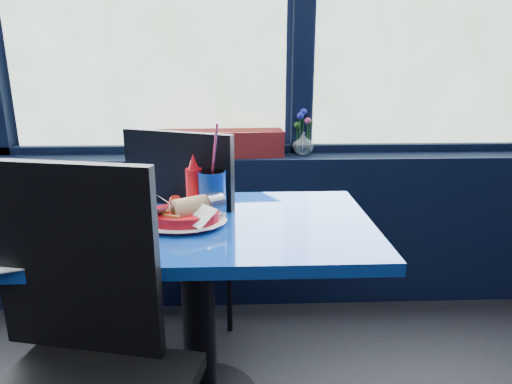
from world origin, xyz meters
The scene contains 10 objects.
window_sill centered at (0.00, 2.87, 0.40)m, with size 5.00×0.26×0.80m, color black.
near_table centered at (0.30, 2.00, 0.57)m, with size 1.20×0.70×0.75m.
chair_near_front centered at (0.06, 1.51, 0.60)m, with size 0.56×0.56×1.04m.
chair_near_back centered at (0.17, 2.32, 0.59)m, with size 0.61×0.61×1.03m.
planter_box centered at (0.35, 2.85, 0.87)m, with size 0.65×0.16×0.13m, color maroon.
flower_vase centered at (0.79, 2.88, 0.87)m, with size 0.14×0.14×0.24m.
food_basket centered at (0.27, 1.98, 0.78)m, with size 0.29×0.28×0.10m.
ketchup_bottle centered at (0.29, 2.09, 0.85)m, with size 0.06×0.06×0.22m.
soda_cup centered at (0.36, 2.08, 0.83)m, with size 0.10×0.10×0.33m.
napkin centered at (-0.14, 1.72, 0.75)m, with size 0.15×0.15×0.00m, color white.
Camera 1 is at (0.45, 0.54, 1.28)m, focal length 32.00 mm.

